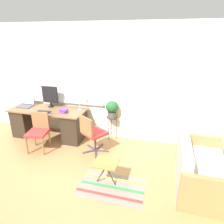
{
  "coord_description": "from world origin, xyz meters",
  "views": [
    {
      "loc": [
        2.14,
        -3.61,
        2.41
      ],
      "look_at": [
        1.1,
        0.18,
        0.9
      ],
      "focal_mm": 32.0,
      "sensor_mm": 36.0,
      "label": 1
    }
  ],
  "objects_px": {
    "mouse": "(52,113)",
    "desk_chair_wooden": "(38,130)",
    "laptop": "(26,104)",
    "plant_stand": "(112,120)",
    "book_stack": "(64,111)",
    "desk_lamp": "(79,98)",
    "keyboard": "(44,112)",
    "folding_stool": "(106,165)",
    "office_chair_swivel": "(92,133)",
    "potted_plant": "(112,108)",
    "monitor": "(50,96)",
    "couch_loveseat": "(199,171)"
  },
  "relations": [
    {
      "from": "desk_chair_wooden",
      "to": "book_stack",
      "type": "bearing_deg",
      "value": 43.08
    },
    {
      "from": "desk_chair_wooden",
      "to": "folding_stool",
      "type": "height_order",
      "value": "desk_chair_wooden"
    },
    {
      "from": "monitor",
      "to": "folding_stool",
      "type": "relative_size",
      "value": 1.21
    },
    {
      "from": "monitor",
      "to": "book_stack",
      "type": "relative_size",
      "value": 2.73
    },
    {
      "from": "plant_stand",
      "to": "folding_stool",
      "type": "relative_size",
      "value": 1.33
    },
    {
      "from": "desk_chair_wooden",
      "to": "office_chair_swivel",
      "type": "distance_m",
      "value": 1.21
    },
    {
      "from": "monitor",
      "to": "keyboard",
      "type": "height_order",
      "value": "monitor"
    },
    {
      "from": "monitor",
      "to": "book_stack",
      "type": "bearing_deg",
      "value": -30.37
    },
    {
      "from": "couch_loveseat",
      "to": "desk_chair_wooden",
      "type": "bearing_deg",
      "value": 84.39
    },
    {
      "from": "plant_stand",
      "to": "folding_stool",
      "type": "height_order",
      "value": "plant_stand"
    },
    {
      "from": "book_stack",
      "to": "plant_stand",
      "type": "xyz_separation_m",
      "value": [
        1.06,
        0.4,
        -0.27
      ]
    },
    {
      "from": "keyboard",
      "to": "plant_stand",
      "type": "height_order",
      "value": "keyboard"
    },
    {
      "from": "keyboard",
      "to": "folding_stool",
      "type": "height_order",
      "value": "keyboard"
    },
    {
      "from": "book_stack",
      "to": "couch_loveseat",
      "type": "bearing_deg",
      "value": -15.79
    },
    {
      "from": "keyboard",
      "to": "potted_plant",
      "type": "distance_m",
      "value": 1.6
    },
    {
      "from": "desk_chair_wooden",
      "to": "folding_stool",
      "type": "distance_m",
      "value": 1.9
    },
    {
      "from": "potted_plant",
      "to": "plant_stand",
      "type": "bearing_deg",
      "value": -153.43
    },
    {
      "from": "monitor",
      "to": "desk_chair_wooden",
      "type": "bearing_deg",
      "value": -81.11
    },
    {
      "from": "monitor",
      "to": "desk_lamp",
      "type": "xyz_separation_m",
      "value": [
        0.8,
        -0.04,
        0.03
      ]
    },
    {
      "from": "potted_plant",
      "to": "folding_stool",
      "type": "relative_size",
      "value": 0.92
    },
    {
      "from": "book_stack",
      "to": "folding_stool",
      "type": "relative_size",
      "value": 0.44
    },
    {
      "from": "book_stack",
      "to": "desk_chair_wooden",
      "type": "height_order",
      "value": "desk_chair_wooden"
    },
    {
      "from": "laptop",
      "to": "folding_stool",
      "type": "xyz_separation_m",
      "value": [
        2.53,
        -1.37,
        -0.4
      ]
    },
    {
      "from": "desk_chair_wooden",
      "to": "laptop",
      "type": "bearing_deg",
      "value": 128.73
    },
    {
      "from": "laptop",
      "to": "desk_lamp",
      "type": "bearing_deg",
      "value": 2.92
    },
    {
      "from": "desk_chair_wooden",
      "to": "potted_plant",
      "type": "relative_size",
      "value": 2.1
    },
    {
      "from": "keyboard",
      "to": "couch_loveseat",
      "type": "relative_size",
      "value": 0.25
    },
    {
      "from": "couch_loveseat",
      "to": "folding_stool",
      "type": "bearing_deg",
      "value": 103.91
    },
    {
      "from": "keyboard",
      "to": "folding_stool",
      "type": "distance_m",
      "value": 2.18
    },
    {
      "from": "keyboard",
      "to": "office_chair_swivel",
      "type": "distance_m",
      "value": 1.33
    },
    {
      "from": "mouse",
      "to": "desk_chair_wooden",
      "type": "xyz_separation_m",
      "value": [
        -0.14,
        -0.37,
        -0.29
      ]
    },
    {
      "from": "desk_chair_wooden",
      "to": "desk_lamp",
      "type": "bearing_deg",
      "value": 38.35
    },
    {
      "from": "potted_plant",
      "to": "laptop",
      "type": "bearing_deg",
      "value": -174.13
    },
    {
      "from": "laptop",
      "to": "plant_stand",
      "type": "relative_size",
      "value": 0.63
    },
    {
      "from": "keyboard",
      "to": "mouse",
      "type": "relative_size",
      "value": 5.79
    },
    {
      "from": "keyboard",
      "to": "mouse",
      "type": "distance_m",
      "value": 0.23
    },
    {
      "from": "laptop",
      "to": "book_stack",
      "type": "distance_m",
      "value": 1.16
    },
    {
      "from": "mouse",
      "to": "desk_lamp",
      "type": "height_order",
      "value": "desk_lamp"
    },
    {
      "from": "book_stack",
      "to": "folding_stool",
      "type": "xyz_separation_m",
      "value": [
        1.39,
        -1.2,
        -0.39
      ]
    },
    {
      "from": "office_chair_swivel",
      "to": "plant_stand",
      "type": "height_order",
      "value": "office_chair_swivel"
    },
    {
      "from": "keyboard",
      "to": "office_chair_swivel",
      "type": "bearing_deg",
      "value": -9.42
    },
    {
      "from": "laptop",
      "to": "book_stack",
      "type": "relative_size",
      "value": 1.88
    },
    {
      "from": "keyboard",
      "to": "plant_stand",
      "type": "bearing_deg",
      "value": 18.36
    },
    {
      "from": "keyboard",
      "to": "book_stack",
      "type": "height_order",
      "value": "book_stack"
    },
    {
      "from": "monitor",
      "to": "office_chair_swivel",
      "type": "distance_m",
      "value": 1.55
    },
    {
      "from": "desk_chair_wooden",
      "to": "plant_stand",
      "type": "xyz_separation_m",
      "value": [
        1.44,
        0.9,
        0.05
      ]
    },
    {
      "from": "desk_lamp",
      "to": "desk_chair_wooden",
      "type": "bearing_deg",
      "value": -131.94
    },
    {
      "from": "desk_lamp",
      "to": "mouse",
      "type": "bearing_deg",
      "value": -144.32
    },
    {
      "from": "desk_chair_wooden",
      "to": "monitor",
      "type": "bearing_deg",
      "value": 89.19
    },
    {
      "from": "keyboard",
      "to": "mouse",
      "type": "bearing_deg",
      "value": -7.16
    }
  ]
}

